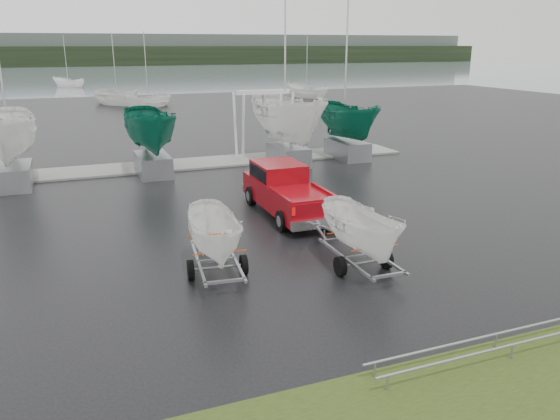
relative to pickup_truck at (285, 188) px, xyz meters
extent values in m
plane|color=black|center=(-3.41, -2.34, -1.02)|extent=(120.00, 120.00, 0.00)
plane|color=gray|center=(-3.41, 97.66, -1.03)|extent=(300.00, 300.00, 0.00)
cube|color=gray|center=(-3.41, 10.66, -0.97)|extent=(30.00, 3.00, 0.12)
cube|color=black|center=(-3.41, 167.66, 1.98)|extent=(300.00, 8.00, 6.00)
cube|color=#4C5651|center=(-3.41, 175.66, 3.98)|extent=(300.00, 6.00, 10.00)
cube|color=maroon|center=(0.00, -0.32, -0.23)|extent=(2.04, 5.77, 0.94)
cube|color=maroon|center=(0.01, 0.72, 0.52)|extent=(1.86, 2.30, 0.84)
cube|color=black|center=(0.01, 0.72, 0.57)|extent=(1.88, 2.05, 0.55)
cube|color=silver|center=(-0.03, -3.24, -0.53)|extent=(2.01, 0.20, 0.35)
cylinder|color=black|center=(-0.93, 1.58, -0.63)|extent=(0.30, 0.80, 0.79)
cylinder|color=black|center=(0.96, 1.56, -0.63)|extent=(0.30, 0.80, 0.79)
cylinder|color=black|center=(-0.96, -2.19, -0.63)|extent=(0.30, 0.80, 0.79)
cylinder|color=black|center=(0.92, -2.21, -0.63)|extent=(0.30, 0.80, 0.79)
cube|color=gray|center=(-0.61, -6.44, -0.57)|extent=(0.11, 3.60, 0.08)
cube|color=gray|center=(0.49, -6.45, -0.57)|extent=(0.11, 3.60, 0.08)
cylinder|color=gray|center=(-0.06, -6.64, -0.72)|extent=(1.60, 0.09, 0.08)
cylinder|color=black|center=(-0.86, -6.64, -0.72)|extent=(0.19, 0.60, 0.60)
cylinder|color=black|center=(0.74, -6.65, -0.72)|extent=(0.19, 0.60, 0.60)
imported|color=white|center=(-0.06, -6.44, 1.49)|extent=(1.54, 1.58, 4.05)
cube|color=#F43F07|center=(-0.05, -5.64, -0.02)|extent=(1.55, 0.06, 0.03)
cube|color=#F43F07|center=(-0.06, -7.24, -0.02)|extent=(1.55, 0.06, 0.03)
cube|color=gray|center=(-4.84, -5.10, -0.57)|extent=(0.48, 3.59, 0.08)
cube|color=gray|center=(-3.75, -5.22, -0.57)|extent=(0.48, 3.59, 0.08)
cylinder|color=gray|center=(-4.31, -5.36, -0.72)|extent=(1.60, 0.26, 0.08)
cylinder|color=black|center=(-5.11, -5.27, -0.72)|extent=(0.25, 0.62, 0.60)
cylinder|color=black|center=(-3.52, -5.45, -0.72)|extent=(0.25, 0.62, 0.60)
imported|color=white|center=(-4.29, -5.16, 1.46)|extent=(1.66, 1.69, 3.98)
cube|color=#F43F07|center=(-4.20, -4.36, -0.02)|extent=(1.54, 0.22, 0.03)
cube|color=#F43F07|center=(-4.38, -5.95, -0.02)|extent=(1.54, 0.22, 0.03)
cylinder|color=silver|center=(1.39, 9.86, 0.98)|extent=(0.16, 0.58, 3.99)
cylinder|color=silver|center=(1.39, 11.46, 0.98)|extent=(0.16, 0.58, 3.99)
cylinder|color=silver|center=(4.39, 9.86, 0.98)|extent=(0.16, 0.58, 3.99)
cylinder|color=silver|center=(4.39, 11.46, 0.98)|extent=(0.16, 0.58, 3.99)
cube|color=silver|center=(2.89, 10.66, 2.98)|extent=(3.30, 0.25, 0.25)
cube|color=gray|center=(-10.70, 8.66, -0.47)|extent=(1.60, 3.20, 1.10)
imported|color=white|center=(-10.70, 8.66, 3.65)|extent=(2.68, 2.76, 7.13)
cube|color=gray|center=(-4.00, 8.86, -0.47)|extent=(1.60, 3.20, 1.10)
imported|color=#0D6048|center=(-4.00, 8.86, 3.35)|extent=(2.46, 2.53, 6.55)
cube|color=gray|center=(3.69, 8.66, -0.47)|extent=(1.60, 3.20, 1.10)
imported|color=white|center=(3.69, 8.66, 4.02)|extent=(2.97, 3.05, 7.89)
cylinder|color=#B2B2B7|center=(3.69, 9.16, 6.63)|extent=(0.10, 0.10, 7.00)
cube|color=gray|center=(7.70, 8.96, -0.47)|extent=(1.60, 3.20, 1.10)
imported|color=#0D6048|center=(7.70, 8.96, 3.15)|extent=(2.31, 2.37, 6.14)
cylinder|color=#B2B2B7|center=(7.70, 9.46, 5.96)|extent=(0.10, 0.10, 7.00)
cylinder|color=gray|center=(0.59, -12.09, -0.67)|extent=(7.00, 0.06, 0.06)
cylinder|color=gray|center=(0.59, -11.59, -0.67)|extent=(7.00, 0.06, 0.06)
imported|color=white|center=(-2.30, 46.09, -1.02)|extent=(3.87, 3.90, 7.47)
cylinder|color=#B2B2B7|center=(-2.30, 46.09, 2.98)|extent=(0.08, 0.08, 8.00)
imported|color=white|center=(0.59, 41.67, -1.02)|extent=(3.40, 3.38, 6.41)
cylinder|color=#B2B2B7|center=(0.59, 41.67, 2.98)|extent=(0.08, 0.08, 8.00)
imported|color=white|center=(21.59, 46.12, -1.02)|extent=(3.50, 3.55, 7.26)
cylinder|color=#B2B2B7|center=(21.59, 46.12, 2.98)|extent=(0.08, 0.08, 8.00)
imported|color=white|center=(-7.06, 76.15, -1.02)|extent=(3.53, 3.54, 6.58)
cylinder|color=#B2B2B7|center=(-7.06, 76.15, 2.98)|extent=(0.08, 0.08, 8.00)
camera|label=1|loc=(-8.09, -20.12, 5.68)|focal=35.00mm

